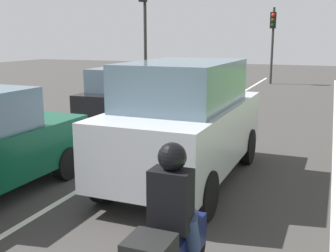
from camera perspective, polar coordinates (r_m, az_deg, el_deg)
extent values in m
plane|color=#383533|center=(13.01, 6.03, 0.11)|extent=(60.00, 60.00, 0.00)
cube|color=silver|center=(13.21, 3.11, 0.36)|extent=(0.12, 32.00, 0.01)
cube|color=silver|center=(12.56, 22.04, -1.15)|extent=(0.12, 32.00, 0.01)
cube|color=#B7BABF|center=(7.82, 2.48, -0.97)|extent=(1.96, 4.52, 1.10)
cube|color=slate|center=(7.52, 2.16, 5.85)|extent=(1.74, 2.72, 0.80)
cylinder|color=black|center=(9.64, 0.67, -1.79)|extent=(0.23, 0.76, 0.76)
cylinder|color=black|center=(9.16, 10.89, -2.76)|extent=(0.23, 0.76, 0.76)
cylinder|color=black|center=(7.01, -8.70, -7.37)|extent=(0.23, 0.76, 0.76)
cylinder|color=black|center=(6.33, 5.18, -9.45)|extent=(0.23, 0.76, 0.76)
cylinder|color=black|center=(9.29, -21.93, -3.63)|extent=(0.23, 0.64, 0.64)
cylinder|color=black|center=(8.25, -13.85, -5.00)|extent=(0.23, 0.64, 0.64)
cube|color=black|center=(13.16, -5.96, 3.35)|extent=(1.78, 3.76, 0.80)
cube|color=slate|center=(12.84, -6.51, 6.45)|extent=(1.55, 1.95, 0.68)
cylinder|color=black|center=(14.66, -6.49, 2.67)|extent=(0.24, 0.61, 0.60)
cylinder|color=black|center=(14.08, -0.95, 2.34)|extent=(0.24, 0.61, 0.60)
cylinder|color=black|center=(12.49, -11.52, 0.83)|extent=(0.24, 0.61, 0.60)
cylinder|color=black|center=(11.79, -5.21, 0.36)|extent=(0.24, 0.61, 0.60)
ellipsoid|color=#0C143F|center=(4.53, 2.31, -12.77)|extent=(0.28, 0.50, 0.24)
cylinder|color=black|center=(5.05, 3.67, -16.35)|extent=(0.11, 0.60, 0.60)
cube|color=black|center=(4.03, 0.40, -10.12)|extent=(0.40, 0.26, 0.60)
sphere|color=black|center=(3.92, 0.57, -4.27)|extent=(0.28, 0.28, 0.28)
cylinder|color=navy|center=(4.35, -1.14, -13.87)|extent=(0.16, 0.30, 0.45)
cylinder|color=navy|center=(4.24, 3.22, -14.61)|extent=(0.16, 0.30, 0.45)
cylinder|color=#2D2D2D|center=(19.04, -3.15, 11.98)|extent=(0.14, 0.14, 5.28)
cylinder|color=#2D2D2D|center=(25.04, 14.17, 10.61)|extent=(0.14, 0.14, 4.34)
cube|color=black|center=(24.85, 14.28, 13.94)|extent=(0.32, 0.24, 0.90)
sphere|color=red|center=(24.73, 14.28, 14.60)|extent=(0.20, 0.20, 0.20)
sphere|color=#382B0C|center=(24.72, 14.24, 13.95)|extent=(0.20, 0.20, 0.20)
sphere|color=black|center=(24.71, 14.21, 13.30)|extent=(0.20, 0.20, 0.20)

